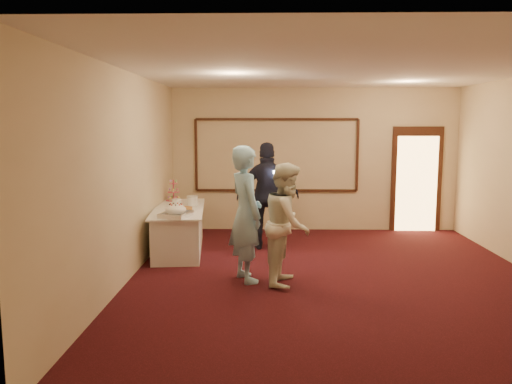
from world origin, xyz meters
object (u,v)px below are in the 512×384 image
cupcake_stand (174,192)px  tart (185,209)px  plate_stack_a (177,203)px  man (246,214)px  guest (268,196)px  pavlova_tray (176,211)px  plate_stack_b (192,201)px  buffet_table (179,229)px  woman (288,224)px

cupcake_stand → tart: (0.40, -1.15, -0.13)m
plate_stack_a → man: (1.32, -1.79, 0.13)m
tart → man: size_ratio=0.16×
tart → plate_stack_a: bearing=118.5°
guest → cupcake_stand: bearing=-23.9°
cupcake_stand → plate_stack_a: 0.80m
tart → guest: guest is taller
pavlova_tray → plate_stack_a: (-0.16, 0.96, -0.02)m
pavlova_tray → tart: pavlova_tray is taller
plate_stack_b → man: man is taller
buffet_table → man: 2.19m
plate_stack_b → cupcake_stand: bearing=128.4°
buffet_table → tart: (0.15, -0.27, 0.41)m
pavlova_tray → woman: woman is taller
man → woman: man is taller
buffet_table → pavlova_tray: (0.11, -0.86, 0.47)m
pavlova_tray → man: 1.43m
buffet_table → plate_stack_b: plate_stack_b is taller
guest → man: bearing=76.7°
woman → guest: 2.03m
plate_stack_b → guest: bearing=-4.2°
plate_stack_b → woman: 2.68m
pavlova_tray → cupcake_stand: size_ratio=1.41×
guest → buffet_table: bearing=3.7°
guest → pavlova_tray: bearing=32.0°
tart → pavlova_tray: bearing=-94.3°
cupcake_stand → tart: 1.23m
woman → buffet_table: bearing=56.0°
tart → man: bearing=-51.6°
cupcake_stand → plate_stack_a: cupcake_stand is taller
buffet_table → tart: tart is taller
plate_stack_a → plate_stack_b: size_ratio=0.84×
pavlova_tray → woman: 1.99m
plate_stack_a → plate_stack_b: 0.33m
woman → guest: bearing=17.9°
woman → cupcake_stand: bearing=48.3°
pavlova_tray → cupcake_stand: cupcake_stand is taller
tart → woman: bearing=-41.8°
cupcake_stand → plate_stack_b: (0.45, -0.57, -0.07)m
buffet_table → guest: size_ratio=1.20×
plate_stack_a → pavlova_tray: bearing=-80.6°
buffet_table → man: man is taller
buffet_table → guest: 1.70m
plate_stack_b → woman: woman is taller
man → guest: size_ratio=1.01×
cupcake_stand → woman: (2.11, -2.68, -0.07)m
cupcake_stand → pavlova_tray: bearing=-78.4°
plate_stack_a → plate_stack_b: bearing=39.4°
buffet_table → plate_stack_a: size_ratio=13.28×
tart → guest: (1.43, 0.48, 0.16)m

